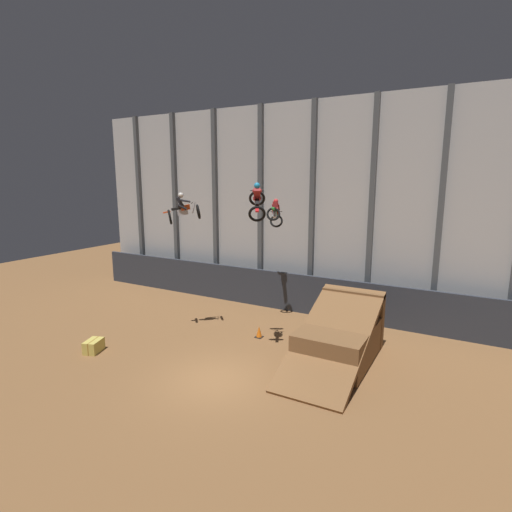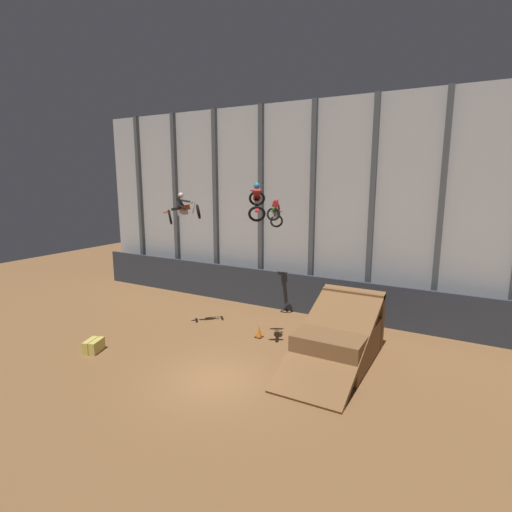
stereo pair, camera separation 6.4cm
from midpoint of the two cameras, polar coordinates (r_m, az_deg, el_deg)
ground_plane at (r=16.37m, az=-5.82°, el=-17.15°), size 60.00×60.00×0.00m
arena_back_wall at (r=23.50m, az=8.28°, el=6.76°), size 32.00×0.40×12.05m
lower_barrier at (r=23.37m, az=6.98°, el=-5.44°), size 31.36×0.20×2.28m
dirt_ramp at (r=18.10m, az=12.01°, el=-11.29°), size 2.88×6.35×2.76m
rider_bike_left_air at (r=19.91m, az=-10.29°, el=6.52°), size 1.68×1.62×1.56m
rider_bike_center_air at (r=21.73m, az=2.85°, el=6.09°), size 1.23×1.82×1.65m
rider_bike_right_air at (r=17.15m, az=0.24°, el=7.82°), size 1.45×1.83×1.68m
traffic_cone_near_ramp at (r=20.03m, az=0.53°, el=-10.78°), size 0.36×0.36×0.58m
hay_bale_trackside at (r=19.88m, az=-22.09°, el=-11.80°), size 0.86×1.05×0.57m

